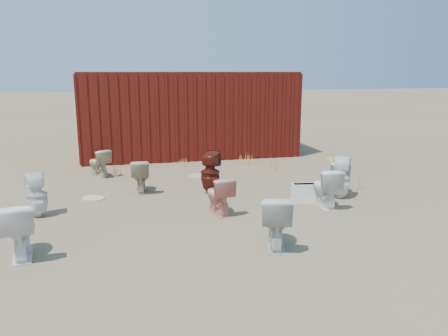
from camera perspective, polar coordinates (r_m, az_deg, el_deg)
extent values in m
plane|color=brown|center=(8.16, 0.96, -4.66)|extent=(100.00, 100.00, 0.00)
cube|color=#4C130C|center=(12.96, -4.67, 7.10)|extent=(6.00, 2.40, 2.40)
imported|color=white|center=(6.36, -25.19, -7.29)|extent=(0.53, 0.80, 0.76)
imported|color=#DE8B80|center=(7.51, -0.69, -3.55)|extent=(0.50, 0.71, 0.66)
imported|color=silver|center=(6.13, 6.76, -6.84)|extent=(0.63, 0.84, 0.77)
imported|color=#53160E|center=(8.75, -1.80, -0.62)|extent=(0.52, 0.52, 0.84)
imported|color=white|center=(8.09, 13.11, -2.49)|extent=(0.43, 0.72, 0.72)
imported|color=white|center=(7.97, -23.25, -3.29)|extent=(0.43, 0.44, 0.75)
imported|color=#C2B48E|center=(10.59, -16.05, 0.64)|extent=(0.65, 0.73, 0.65)
imported|color=#BEAB8B|center=(9.02, -10.88, -1.00)|extent=(0.41, 0.68, 0.67)
imported|color=silver|center=(9.04, 14.25, -1.11)|extent=(0.43, 0.69, 0.68)
imported|color=white|center=(8.69, 15.03, -1.27)|extent=(0.49, 0.49, 0.80)
ellipsoid|color=gold|center=(8.97, 14.37, 1.08)|extent=(0.34, 0.43, 0.02)
cube|color=white|center=(8.36, 10.50, -3.19)|extent=(0.52, 0.27, 0.35)
ellipsoid|color=#BAB087|center=(10.24, -3.68, -1.06)|extent=(0.39, 0.50, 0.02)
ellipsoid|color=beige|center=(8.82, -16.71, -3.79)|extent=(0.59, 0.58, 0.02)
cone|color=tan|center=(10.52, -13.52, -0.22)|extent=(0.36, 0.36, 0.31)
cone|color=tan|center=(10.37, -1.93, -0.26)|extent=(0.32, 0.32, 0.24)
cone|color=tan|center=(10.93, 6.78, 0.46)|extent=(0.36, 0.36, 0.29)
cone|color=tan|center=(11.34, -5.43, 0.78)|extent=(0.30, 0.30, 0.23)
cone|color=tan|center=(11.54, 2.89, 1.13)|extent=(0.34, 0.34, 0.28)
cone|color=tan|center=(9.53, 17.07, -1.88)|extent=(0.28, 0.28, 0.26)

